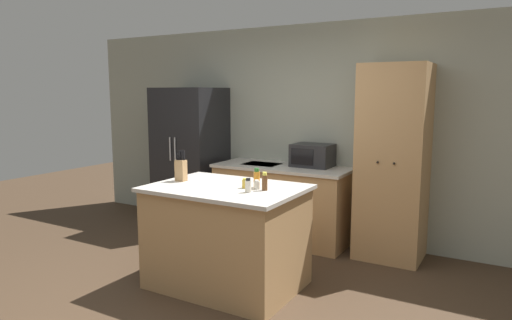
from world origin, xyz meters
TOP-DOWN VIEW (x-y plane):
  - ground_plane at (0.00, 0.00)m, footprint 14.00×14.00m
  - wall_back at (0.00, 2.33)m, footprint 7.20×0.06m
  - refrigerator at (-1.73, 1.95)m, footprint 0.83×0.73m
  - back_counter at (-0.36, 1.97)m, footprint 1.65×0.70m
  - pantry_cabinet at (0.93, 2.01)m, footprint 0.69×0.61m
  - kitchen_island at (-0.19, 0.50)m, footprint 1.37×0.98m
  - microwave at (-0.03, 2.10)m, footprint 0.46×0.37m
  - knife_block at (-0.70, 0.49)m, footprint 0.10×0.07m
  - spice_bottle_tall_dark at (0.00, 0.51)m, footprint 0.06×0.06m
  - spice_bottle_short_red at (0.11, 0.52)m, footprint 0.05×0.05m
  - spice_bottle_amber_oil at (0.11, 0.37)m, footprint 0.05×0.05m
  - spice_bottle_green_herb at (0.08, 0.58)m, footprint 0.06×0.06m
  - spice_bottle_pale_salt at (0.19, 0.52)m, footprint 0.05×0.05m

SIDE VIEW (x-z plane):
  - ground_plane at x=0.00m, z-range 0.00..0.00m
  - back_counter at x=-0.36m, z-range 0.00..0.91m
  - kitchen_island at x=-0.19m, z-range 0.00..0.94m
  - refrigerator at x=-1.73m, z-range 0.00..1.84m
  - spice_bottle_short_red at x=0.11m, z-range 0.94..1.02m
  - spice_bottle_tall_dark at x=0.00m, z-range 0.94..1.03m
  - spice_bottle_amber_oil at x=0.11m, z-range 0.94..1.06m
  - spice_bottle_pale_salt at x=0.19m, z-range 0.94..1.10m
  - spice_bottle_green_herb at x=0.08m, z-range 0.93..1.11m
  - pantry_cabinet at x=0.93m, z-range 0.00..2.08m
  - microwave at x=-0.03m, z-range 0.91..1.18m
  - knife_block at x=-0.70m, z-range 0.90..1.20m
  - wall_back at x=0.00m, z-range 0.00..2.60m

